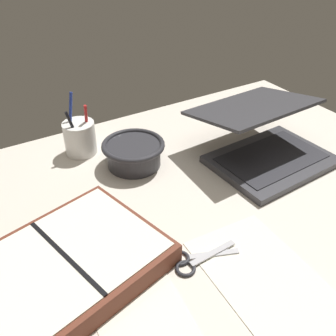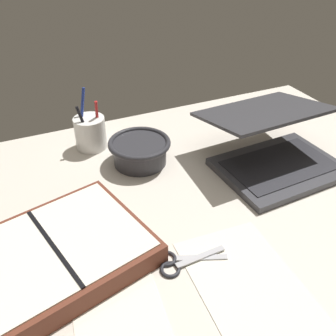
{
  "view_description": "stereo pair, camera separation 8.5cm",
  "coord_description": "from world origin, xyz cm",
  "px_view_note": "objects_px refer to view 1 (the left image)",
  "views": [
    {
      "loc": [
        -35.16,
        -50.52,
        57.41
      ],
      "look_at": [
        0.96,
        9.1,
        9.0
      ],
      "focal_mm": 40.0,
      "sensor_mm": 36.0,
      "label": 1
    },
    {
      "loc": [
        -27.65,
        -54.46,
        57.41
      ],
      "look_at": [
        0.96,
        9.1,
        9.0
      ],
      "focal_mm": 40.0,
      "sensor_mm": 36.0,
      "label": 2
    }
  ],
  "objects_px": {
    "laptop": "(265,142)",
    "planner": "(67,265)",
    "scissors": "(191,261)",
    "bowl": "(134,153)",
    "pen_cup": "(80,137)"
  },
  "relations": [
    {
      "from": "laptop",
      "to": "planner",
      "type": "xyz_separation_m",
      "value": [
        -0.58,
        -0.11,
        -0.03
      ]
    },
    {
      "from": "laptop",
      "to": "planner",
      "type": "height_order",
      "value": "laptop"
    },
    {
      "from": "planner",
      "to": "scissors",
      "type": "relative_size",
      "value": 2.83
    },
    {
      "from": "bowl",
      "to": "scissors",
      "type": "distance_m",
      "value": 0.36
    },
    {
      "from": "planner",
      "to": "scissors",
      "type": "xyz_separation_m",
      "value": [
        0.21,
        -0.09,
        -0.02
      ]
    },
    {
      "from": "pen_cup",
      "to": "bowl",
      "type": "bearing_deg",
      "value": -53.13
    },
    {
      "from": "laptop",
      "to": "scissors",
      "type": "height_order",
      "value": "laptop"
    },
    {
      "from": "planner",
      "to": "scissors",
      "type": "bearing_deg",
      "value": -38.54
    },
    {
      "from": "laptop",
      "to": "pen_cup",
      "type": "xyz_separation_m",
      "value": [
        -0.4,
        0.28,
        -0.0
      ]
    },
    {
      "from": "laptop",
      "to": "planner",
      "type": "relative_size",
      "value": 0.85
    },
    {
      "from": "laptop",
      "to": "planner",
      "type": "distance_m",
      "value": 0.59
    },
    {
      "from": "laptop",
      "to": "scissors",
      "type": "xyz_separation_m",
      "value": [
        -0.37,
        -0.2,
        -0.05
      ]
    },
    {
      "from": "pen_cup",
      "to": "scissors",
      "type": "xyz_separation_m",
      "value": [
        0.04,
        -0.48,
        -0.04
      ]
    },
    {
      "from": "laptop",
      "to": "pen_cup",
      "type": "distance_m",
      "value": 0.49
    },
    {
      "from": "laptop",
      "to": "pen_cup",
      "type": "bearing_deg",
      "value": 142.59
    }
  ]
}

